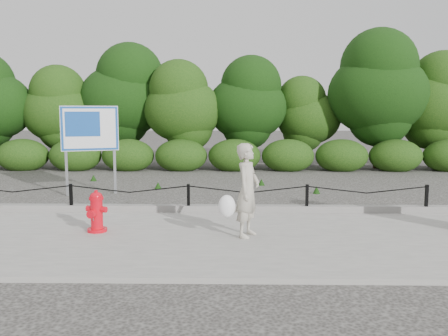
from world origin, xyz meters
TOP-DOWN VIEW (x-y plane):
  - ground at (0.00, 0.00)m, footprint 90.00×90.00m
  - sidewalk at (0.00, -2.00)m, footprint 14.00×4.00m
  - curb at (0.00, 0.05)m, footprint 14.00×0.22m
  - chain_barrier at (0.00, 0.00)m, footprint 10.06×0.06m
  - treeline at (0.64, 8.92)m, footprint 20.56×4.00m
  - fire_hydrant at (-1.48, -1.67)m, footprint 0.43×0.44m
  - pedestrian at (1.17, -1.94)m, footprint 0.78×0.68m
  - advertising_sign at (-2.81, 2.49)m, footprint 1.40×0.56m

SIDE VIEW (x-z plane):
  - ground at x=0.00m, z-range 0.00..0.00m
  - sidewalk at x=0.00m, z-range 0.00..0.08m
  - curb at x=0.00m, z-range 0.08..0.22m
  - fire_hydrant at x=-1.48m, z-range 0.06..0.81m
  - chain_barrier at x=0.00m, z-range 0.16..0.76m
  - pedestrian at x=1.17m, z-range 0.06..1.66m
  - advertising_sign at x=-2.81m, z-range 0.48..2.83m
  - treeline at x=0.64m, z-range 0.09..5.29m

